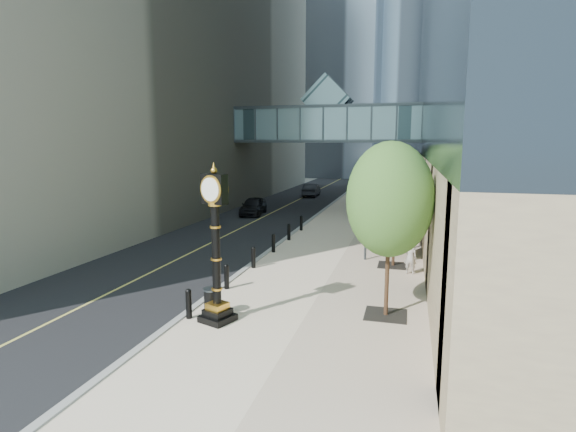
% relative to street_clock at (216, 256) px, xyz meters
% --- Properties ---
extents(ground, '(320.00, 320.00, 0.00)m').
position_rel_street_clock_xyz_m(ground, '(1.68, -1.02, -2.24)').
color(ground, gray).
rests_on(ground, ground).
extents(road, '(8.00, 180.00, 0.02)m').
position_rel_street_clock_xyz_m(road, '(-5.32, 38.98, -2.23)').
color(road, black).
rests_on(road, ground).
extents(sidewalk, '(8.00, 180.00, 0.06)m').
position_rel_street_clock_xyz_m(sidewalk, '(2.68, 38.98, -2.21)').
color(sidewalk, beige).
rests_on(sidewalk, ground).
extents(curb, '(0.25, 180.00, 0.07)m').
position_rel_street_clock_xyz_m(curb, '(-1.32, 38.98, -2.20)').
color(curb, gray).
rests_on(curb, ground).
extents(distant_tower_c, '(22.00, 22.00, 65.00)m').
position_rel_street_clock_xyz_m(distant_tower_c, '(-4.32, 118.98, 30.26)').
color(distant_tower_c, '#9BA8C3').
rests_on(distant_tower_c, ground).
extents(skywalk, '(17.00, 4.20, 5.80)m').
position_rel_street_clock_xyz_m(skywalk, '(-1.32, 26.98, 5.48)').
color(skywalk, slate).
rests_on(skywalk, ground).
extents(entrance_canopy, '(3.00, 8.00, 4.38)m').
position_rel_street_clock_xyz_m(entrance_canopy, '(5.16, 12.98, 1.96)').
color(entrance_canopy, '#383F44').
rests_on(entrance_canopy, ground).
extents(bollard_row, '(0.20, 16.20, 0.90)m').
position_rel_street_clock_xyz_m(bollard_row, '(-1.02, 7.98, -1.73)').
color(bollard_row, black).
rests_on(bollard_row, sidewalk).
extents(street_trees, '(2.84, 28.82, 5.84)m').
position_rel_street_clock_xyz_m(street_trees, '(5.28, 14.80, 1.65)').
color(street_trees, black).
rests_on(street_trees, sidewalk).
extents(street_clock, '(1.21, 1.21, 5.02)m').
position_rel_street_clock_xyz_m(street_clock, '(0.00, 0.00, 0.00)').
color(street_clock, black).
rests_on(street_clock, sidewalk).
extents(trash_bin, '(0.54, 0.54, 0.90)m').
position_rel_street_clock_xyz_m(trash_bin, '(-0.37, 0.38, -1.73)').
color(trash_bin, black).
rests_on(trash_bin, sidewalk).
extents(pedestrian, '(0.55, 0.37, 1.51)m').
position_rel_street_clock_xyz_m(pedestrian, '(6.05, 7.27, -1.42)').
color(pedestrian, '#A49E96').
rests_on(pedestrian, sidewalk).
extents(car_near, '(2.21, 4.43, 1.45)m').
position_rel_street_clock_xyz_m(car_near, '(-6.51, 21.86, -1.49)').
color(car_near, black).
rests_on(car_near, road).
extents(car_far, '(1.71, 4.33, 1.40)m').
position_rel_street_clock_xyz_m(car_far, '(-4.67, 36.10, -1.52)').
color(car_far, black).
rests_on(car_far, road).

